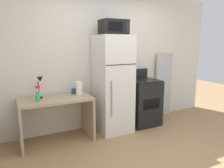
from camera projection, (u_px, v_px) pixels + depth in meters
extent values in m
plane|color=#9E7A51|center=(160.00, 162.00, 2.94)|extent=(12.00, 12.00, 0.00)
cube|color=silver|center=(107.00, 60.00, 4.19)|extent=(5.00, 0.10, 2.60)
cube|color=tan|center=(55.00, 99.00, 3.46)|extent=(1.17, 0.61, 0.04)
cube|color=tan|center=(20.00, 127.00, 3.28)|extent=(0.04, 0.61, 0.71)
cube|color=tan|center=(88.00, 116.00, 3.78)|extent=(0.04, 0.61, 0.71)
cylinder|color=black|center=(39.00, 98.00, 3.44)|extent=(0.11, 0.11, 0.02)
cylinder|color=black|center=(39.00, 89.00, 3.42)|extent=(0.02, 0.02, 0.26)
cone|color=black|center=(40.00, 79.00, 3.38)|extent=(0.10, 0.10, 0.08)
cylinder|color=#264C99|center=(74.00, 91.00, 3.76)|extent=(0.08, 0.08, 0.09)
cylinder|color=green|center=(38.00, 96.00, 3.25)|extent=(0.06, 0.06, 0.16)
cylinder|color=white|center=(38.00, 90.00, 3.23)|extent=(0.02, 0.02, 0.04)
cube|color=red|center=(37.00, 87.00, 3.21)|extent=(0.06, 0.03, 0.04)
cylinder|color=white|center=(79.00, 88.00, 3.63)|extent=(0.11, 0.11, 0.24)
cube|color=white|center=(113.00, 84.00, 3.90)|extent=(0.60, 0.63, 1.78)
cube|color=black|center=(122.00, 65.00, 3.55)|extent=(0.58, 0.00, 0.01)
cylinder|color=gray|center=(112.00, 99.00, 3.56)|extent=(0.02, 0.02, 0.62)
cube|color=black|center=(114.00, 27.00, 3.69)|extent=(0.46, 0.34, 0.26)
cube|color=black|center=(116.00, 27.00, 3.52)|extent=(0.26, 0.01, 0.15)
cube|color=black|center=(127.00, 27.00, 3.62)|extent=(0.07, 0.01, 0.18)
cube|color=black|center=(142.00, 102.00, 4.30)|extent=(0.59, 0.60, 0.90)
cube|color=black|center=(143.00, 80.00, 4.21)|extent=(0.57, 0.58, 0.02)
cube|color=black|center=(135.00, 73.00, 4.44)|extent=(0.59, 0.04, 0.18)
cube|color=black|center=(152.00, 104.00, 4.02)|extent=(0.38, 0.01, 0.20)
cube|color=#C6B793|center=(163.00, 85.00, 4.81)|extent=(0.44, 0.03, 1.40)
cube|color=#B2BCC6|center=(164.00, 85.00, 4.80)|extent=(0.39, 0.00, 1.26)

